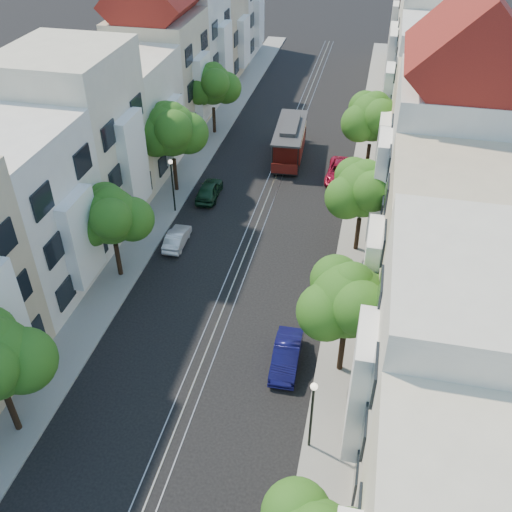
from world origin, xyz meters
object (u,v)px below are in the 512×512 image
Objects in this scene: tree_e_d at (374,118)px; parked_car_w_far at (209,190)px; cable_car at (290,139)px; tree_w_d at (213,85)px; lamp_west at (172,178)px; lamp_east at (312,406)px; tree_w_c at (172,131)px; tree_e_c at (364,191)px; parked_car_e_mid at (286,355)px; tree_e_b at (349,302)px; parked_car_w_mid at (177,238)px; parked_car_e_far at (341,172)px; tree_w_b at (111,217)px.

tree_e_d is 13.95m from parked_car_w_far.
tree_w_d is at bearing 152.65° from cable_car.
lamp_west is (-13.56, -8.98, -2.02)m from tree_e_d.
cable_car is at bearing -24.14° from tree_w_d.
tree_w_d is 14.11m from lamp_west.
lamp_east is (13.44, -31.98, -1.75)m from tree_w_d.
lamp_east is 0.54× the size of cable_car.
tree_w_c is at bearing -157.38° from tree_e_d.
tree_e_c is 16.10m from lamp_east.
tree_w_c is 20.38m from parked_car_e_mid.
parked_car_w_mid is (-12.02, 9.01, -4.19)m from tree_e_b.
parked_car_e_far is at bearing 95.65° from tree_e_b.
tree_e_d reaches higher than parked_car_w_far.
tree_w_b reaches higher than parked_car_e_far.
tree_w_c is 2.14× the size of parked_car_w_mid.
tree_w_b is at bearing -130.27° from tree_e_d.
tree_e_b is 18.90m from lamp_west.
tree_w_c is 25.01m from lamp_east.
tree_w_b is 1.61× the size of parked_car_e_mid.
tree_e_b is at bearing -90.00° from tree_e_c.
parked_car_w_mid is (2.38, -6.99, -4.52)m from tree_w_c.
tree_e_d is 1.78× the size of parked_car_w_far.
lamp_east is at bearing -100.93° from tree_e_b.
tree_e_c is 12.84m from parked_car_w_mid.
tree_e_d reaches higher than parked_car_w_mid.
parked_car_w_mid is at bearing -170.61° from tree_e_c.
tree_e_c is 14.57m from cable_car.
tree_w_d is 1.37× the size of parked_car_e_far.
tree_w_b is 11.02m from tree_w_c.
parked_car_w_mid is (-5.26, -14.56, -1.17)m from cable_car.
tree_w_b is 1.51× the size of lamp_west.
parked_car_e_far reaches higher than parked_car_w_mid.
tree_w_b reaches higher than lamp_west.
tree_w_d reaches higher than parked_car_e_far.
cable_car is 1.97× the size of parked_car_e_mid.
parked_car_w_mid is (-9.16, 9.21, -0.09)m from parked_car_e_mid.
cable_car is (7.64, -3.42, -2.88)m from tree_w_d.
lamp_west is 13.99m from parked_car_e_far.
lamp_east is 0.87× the size of parked_car_e_far.
lamp_west is at bearing 84.03° from tree_w_b.
cable_car is 1.61× the size of parked_car_e_far.
lamp_west is 17.15m from parked_car_e_mid.
tree_e_c is 13.82m from lamp_west.
cable_car is at bearing 118.26° from tree_e_c.
tree_e_d reaches higher than lamp_east.
tree_e_d is 18.22m from parked_car_w_mid.
cable_car is 9.43m from parked_car_w_far.
parked_car_w_far is at bearing -150.73° from parked_car_e_far.
tree_w_b is 13.20m from parked_car_e_mid.
tree_w_c reaches higher than tree_e_b.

